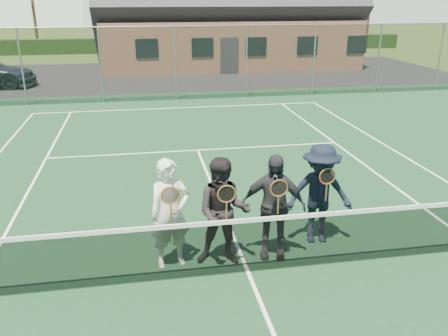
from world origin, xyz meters
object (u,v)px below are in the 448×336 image
at_px(player_d, 320,194).
at_px(player_c, 273,206).
at_px(player_a, 170,214).
at_px(tennis_net, 248,243).
at_px(player_b, 223,212).

bearing_deg(player_d, player_c, -159.30).
bearing_deg(player_a, player_c, -0.38).
relative_size(tennis_net, player_c, 6.49).
xyz_separation_m(tennis_net, player_c, (0.51, 0.45, 0.38)).
distance_m(tennis_net, player_d, 1.70).
distance_m(player_a, player_d, 2.63).
height_order(player_a, player_b, same).
distance_m(player_c, player_d, 1.00).
bearing_deg(tennis_net, player_d, 29.05).
height_order(tennis_net, player_d, player_d).
bearing_deg(player_d, player_a, -172.54).
relative_size(tennis_net, player_b, 6.49).
bearing_deg(tennis_net, player_c, 41.38).
bearing_deg(player_b, tennis_net, -48.38).
bearing_deg(player_b, player_a, 173.73).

